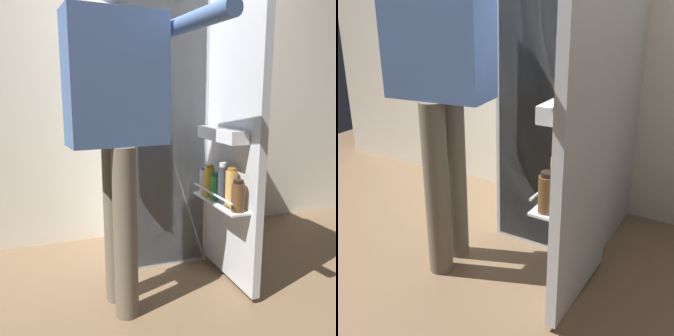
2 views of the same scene
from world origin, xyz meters
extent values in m
plane|color=brown|center=(0.00, 0.00, 0.00)|extent=(5.43, 5.43, 0.00)
cube|color=silver|center=(0.00, 0.94, 1.25)|extent=(4.40, 0.10, 2.50)
cube|color=silver|center=(0.00, 0.57, 0.89)|extent=(0.60, 0.64, 1.78)
cube|color=white|center=(0.00, 0.25, 0.89)|extent=(0.56, 0.01, 1.74)
cube|color=white|center=(0.00, 0.30, 0.81)|extent=(0.52, 0.09, 0.01)
cube|color=silver|center=(0.32, -0.05, 0.89)|extent=(0.05, 0.59, 1.73)
cube|color=white|center=(0.24, -0.05, 0.50)|extent=(0.12, 0.50, 0.01)
cylinder|color=silver|center=(0.19, -0.05, 0.56)|extent=(0.01, 0.48, 0.01)
cube|color=white|center=(0.24, -0.05, 0.90)|extent=(0.10, 0.42, 0.07)
cylinder|color=tan|center=(0.25, -0.16, 0.61)|extent=(0.07, 0.07, 0.20)
cylinder|color=#996623|center=(0.25, -0.16, 0.72)|extent=(0.05, 0.05, 0.02)
cylinder|color=green|center=(0.24, 0.00, 0.58)|extent=(0.07, 0.07, 0.14)
cylinder|color=#195B28|center=(0.24, 0.00, 0.66)|extent=(0.06, 0.06, 0.02)
cylinder|color=brown|center=(0.24, -0.24, 0.58)|extent=(0.07, 0.07, 0.15)
cylinder|color=black|center=(0.24, -0.24, 0.67)|extent=(0.06, 0.06, 0.02)
cylinder|color=white|center=(0.23, 0.13, 0.59)|extent=(0.07, 0.07, 0.16)
cylinder|color=#335BB2|center=(0.23, 0.13, 0.67)|extent=(0.06, 0.06, 0.02)
cylinder|color=gold|center=(0.23, 0.08, 0.60)|extent=(0.06, 0.06, 0.18)
cylinder|color=#BC8419|center=(0.23, 0.08, 0.69)|extent=(0.04, 0.04, 0.02)
cylinder|color=#333842|center=(0.24, -0.08, 0.61)|extent=(0.05, 0.05, 0.21)
cylinder|color=silver|center=(0.24, -0.08, 0.73)|extent=(0.04, 0.04, 0.02)
cylinder|color=#665B4C|center=(-0.38, -0.03, 0.44)|extent=(0.12, 0.12, 0.88)
cylinder|color=#665B4C|center=(-0.36, -0.20, 0.44)|extent=(0.12, 0.12, 0.88)
cube|color=#4C6BA3|center=(-0.37, -0.11, 1.19)|extent=(0.49, 0.27, 0.62)
cylinder|color=#4C6BA3|center=(-0.39, 0.12, 1.17)|extent=(0.08, 0.08, 0.59)
cylinder|color=#4C6BA3|center=(-0.05, -0.32, 1.44)|extent=(0.14, 0.59, 0.08)
camera|label=1|loc=(-0.72, -1.86, 1.12)|focal=38.67mm
camera|label=2|loc=(0.90, -1.69, 1.33)|focal=47.10mm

